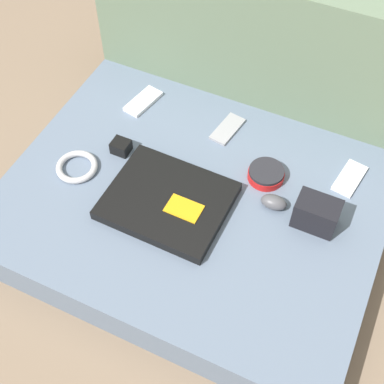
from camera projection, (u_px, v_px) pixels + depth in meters
The scene contains 12 objects.
ground_plane at pixel (192, 222), 1.51m from camera, with size 8.00×8.00×0.00m, color #7A6651.
couch_seat at pixel (192, 210), 1.46m from camera, with size 0.99×0.76×0.12m.
couch_backrest at pixel (262, 49), 1.56m from camera, with size 0.99×0.20×0.51m.
laptop at pixel (168, 201), 1.38m from camera, with size 0.31×0.26×0.03m.
computer_mouse at pixel (274, 202), 1.38m from camera, with size 0.07×0.05×0.04m.
speaker_puck at pixel (266, 174), 1.43m from camera, with size 0.10×0.10×0.03m.
phone_silver at pixel (350, 178), 1.44m from camera, with size 0.07×0.13×0.01m.
phone_black at pixel (143, 101), 1.62m from camera, with size 0.08×0.13×0.01m.
phone_small at pixel (227, 129), 1.55m from camera, with size 0.07×0.13×0.01m.
camera_pouch at pixel (316, 214), 1.33m from camera, with size 0.11×0.07×0.08m.
charger_brick at pixel (121, 147), 1.49m from camera, with size 0.05×0.04×0.04m.
cable_coil at pixel (77, 167), 1.46m from camera, with size 0.11×0.11×0.02m.
Camera 1 is at (0.35, -0.75, 1.26)m, focal length 50.00 mm.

